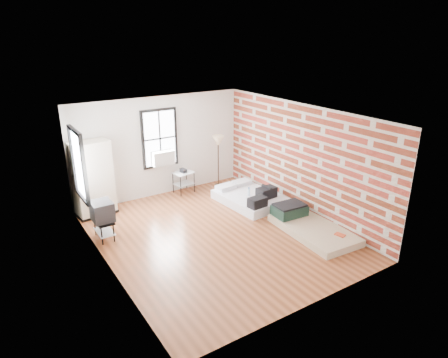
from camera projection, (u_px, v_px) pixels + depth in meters
ground at (217, 235)px, 9.24m from camera, size 6.00×6.00×0.00m
room_shell at (216, 158)px, 9.03m from camera, size 5.02×6.02×2.80m
mattress_main at (250, 197)px, 10.90m from camera, size 1.49×1.93×0.59m
mattress_bare at (308, 225)px, 9.42m from camera, size 1.25×2.19×0.46m
wardrobe at (93, 179)px, 9.97m from camera, size 1.03×0.67×1.92m
side_table at (183, 176)px, 11.49m from camera, size 0.61×0.52×0.73m
floor_lamp at (218, 144)px, 11.73m from camera, size 0.33×0.33×1.55m
tv_stand at (102, 213)px, 8.87m from camera, size 0.46×0.64×0.90m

